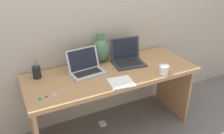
% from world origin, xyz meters
% --- Properties ---
extents(ground_plane, '(6.00, 6.00, 0.00)m').
position_xyz_m(ground_plane, '(0.00, 0.00, 0.00)').
color(ground_plane, slate).
extents(back_wall, '(4.40, 0.04, 2.40)m').
position_xyz_m(back_wall, '(0.00, 0.36, 1.20)').
color(back_wall, '#BCAD99').
rests_on(back_wall, ground).
extents(desk, '(1.67, 0.64, 0.70)m').
position_xyz_m(desk, '(0.00, 0.00, 0.57)').
color(desk, '#AD7F51').
rests_on(desk, ground).
extents(laptop_left, '(0.34, 0.26, 0.22)m').
position_xyz_m(laptop_left, '(-0.23, 0.11, 0.76)').
color(laptop_left, '#B2B2B7').
rests_on(laptop_left, desk).
extents(laptop_right, '(0.34, 0.29, 0.25)m').
position_xyz_m(laptop_right, '(0.23, 0.12, 0.77)').
color(laptop_right, '#333338').
rests_on(laptop_right, desk).
extents(green_vase, '(0.19, 0.19, 0.31)m').
position_xyz_m(green_vase, '(0.00, 0.26, 0.84)').
color(green_vase, '#47704C').
rests_on(green_vase, desk).
extents(notebook_stack, '(0.23, 0.22, 0.01)m').
position_xyz_m(notebook_stack, '(-0.03, -0.23, 0.71)').
color(notebook_stack, white).
rests_on(notebook_stack, desk).
extents(coffee_mug, '(0.13, 0.09, 0.09)m').
position_xyz_m(coffee_mug, '(0.41, -0.26, 0.75)').
color(coffee_mug, white).
rests_on(coffee_mug, desk).
extents(pen_cup, '(0.07, 0.07, 0.19)m').
position_xyz_m(pen_cup, '(-0.67, 0.20, 0.76)').
color(pen_cup, black).
rests_on(pen_cup, desk).
extents(scissors, '(0.15, 0.05, 0.01)m').
position_xyz_m(scissors, '(-0.69, -0.16, 0.71)').
color(scissors, '#B7B7BC').
rests_on(scissors, desk).
extents(power_brick, '(0.07, 0.07, 0.03)m').
position_xyz_m(power_brick, '(-0.07, 0.10, 0.01)').
color(power_brick, white).
rests_on(power_brick, ground).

